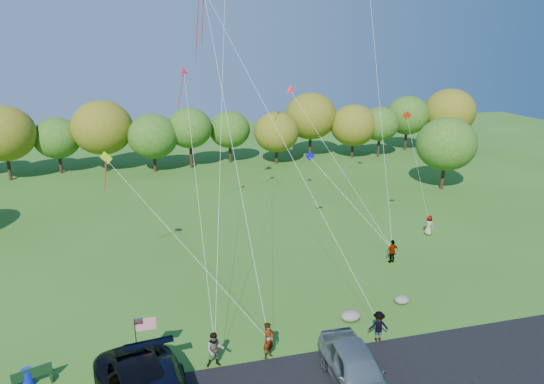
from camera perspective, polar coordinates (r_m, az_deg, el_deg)
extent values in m
plane|color=#325E1B|center=(25.57, -0.19, -17.74)|extent=(140.00, 140.00, 0.00)
cylinder|color=#392715|center=(63.32, -27.54, 3.22)|extent=(0.36, 0.36, 2.81)
ellipsoid|color=#346619|center=(62.69, -27.98, 6.28)|extent=(6.32, 6.32, 5.69)
cylinder|color=#392715|center=(59.54, -23.82, 2.93)|extent=(0.36, 0.36, 2.81)
ellipsoid|color=#346619|center=(58.93, -24.19, 5.86)|extent=(5.26, 5.26, 4.73)
cylinder|color=#392715|center=(58.13, -19.21, 3.05)|extent=(0.36, 0.36, 2.67)
ellipsoid|color=#346619|center=(57.50, -19.51, 6.03)|extent=(5.37, 5.37, 4.84)
cylinder|color=#392715|center=(61.03, -14.48, 3.96)|extent=(0.36, 0.36, 2.35)
ellipsoid|color=#225215|center=(60.44, -14.69, 6.69)|extent=(5.47, 5.47, 4.92)
cylinder|color=#392715|center=(59.77, -9.05, 4.12)|extent=(0.36, 0.36, 2.55)
ellipsoid|color=#225215|center=(59.12, -9.20, 7.22)|extent=(6.20, 6.20, 5.58)
cylinder|color=#392715|center=(61.65, -4.18, 4.60)|extent=(0.36, 0.36, 2.36)
ellipsoid|color=#346619|center=(61.11, -4.24, 7.13)|extent=(4.88, 4.88, 4.39)
cylinder|color=#392715|center=(60.53, 0.47, 4.56)|extent=(0.36, 0.36, 2.65)
ellipsoid|color=#346619|center=(59.91, 0.47, 7.54)|extent=(5.76, 5.76, 5.18)
cylinder|color=#392715|center=(62.00, 5.18, 4.81)|extent=(0.36, 0.36, 2.69)
ellipsoid|color=#346619|center=(61.32, 5.27, 8.13)|extent=(7.07, 7.07, 6.36)
cylinder|color=#392715|center=(66.38, 7.89, 5.36)|extent=(0.36, 0.36, 2.27)
ellipsoid|color=#346619|center=(65.78, 8.01, 8.20)|extent=(6.75, 6.75, 6.07)
cylinder|color=#392715|center=(65.53, 12.83, 5.32)|extent=(0.36, 0.36, 3.13)
ellipsoid|color=#225215|center=(64.88, 13.06, 8.59)|extent=(6.84, 6.84, 6.15)
cylinder|color=#392715|center=(68.95, 16.02, 5.56)|extent=(0.36, 0.36, 2.89)
ellipsoid|color=#346619|center=(68.35, 16.27, 8.53)|extent=(6.68, 6.68, 6.01)
cylinder|color=#392715|center=(72.10, 19.36, 5.80)|extent=(0.36, 0.36, 3.03)
ellipsoid|color=#225215|center=(71.51, 19.65, 8.71)|extent=(6.76, 6.76, 6.08)
cylinder|color=#392715|center=(53.06, 19.45, 1.80)|extent=(0.36, 0.36, 2.80)
ellipsoid|color=#225215|center=(52.32, 19.81, 5.33)|extent=(6.00, 6.00, 5.40)
imported|color=#92989B|center=(22.79, 9.85, -19.92)|extent=(2.43, 5.54, 1.86)
imported|color=#4C4C59|center=(24.34, -0.41, -17.07)|extent=(0.82, 0.78, 1.88)
imported|color=#4C4C59|center=(23.99, -6.73, -17.96)|extent=(0.92, 0.75, 1.76)
imported|color=#4C4C59|center=(26.19, 12.42, -15.15)|extent=(1.14, 0.79, 1.61)
imported|color=#4C4C59|center=(34.68, 13.98, -6.79)|extent=(1.03, 0.58, 1.66)
imported|color=#4C4C59|center=(40.26, 17.97, -3.74)|extent=(0.81, 0.94, 1.62)
cube|color=#123316|center=(25.47, -26.25, -18.86)|extent=(1.62, 0.67, 0.06)
cube|color=#123316|center=(25.18, -26.41, -18.56)|extent=(1.60, 0.61, 0.51)
cube|color=#123316|center=(25.75, -27.80, -19.21)|extent=(0.21, 0.42, 0.39)
cube|color=#123316|center=(25.43, -24.56, -19.21)|extent=(0.21, 0.42, 0.39)
cylinder|color=#0E1CD6|center=(25.49, -26.82, -18.91)|extent=(0.53, 0.53, 0.79)
cylinder|color=black|center=(24.27, -15.66, -16.82)|extent=(0.05, 0.05, 2.66)
cube|color=red|center=(23.73, -14.66, -14.82)|extent=(0.96, 0.64, 0.02)
cube|color=navy|center=(23.65, -15.41, -14.46)|extent=(0.38, 0.02, 0.30)
ellipsoid|color=gray|center=(27.77, 9.25, -14.20)|extent=(1.10, 0.86, 0.55)
ellipsoid|color=gray|center=(30.00, 15.03, -12.15)|extent=(0.88, 0.74, 0.46)
cone|color=red|center=(39.20, 2.21, 11.92)|extent=(0.83, 0.47, 0.74)
cube|color=red|center=(34.80, 15.58, 8.65)|extent=(0.65, 0.20, 0.65)
cube|color=#B3F014|center=(29.68, -18.94, 3.83)|extent=(0.74, 0.50, 0.83)
cube|color=#1311B0|center=(35.64, 4.49, 4.25)|extent=(0.79, 0.18, 0.78)
cone|color=red|center=(35.10, -10.34, 13.80)|extent=(0.76, 0.57, 0.64)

